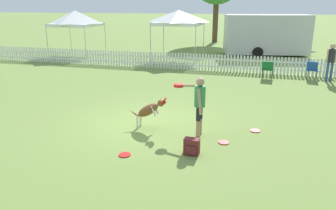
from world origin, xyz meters
TOP-DOWN VIEW (x-y plane):
  - ground_plane at (0.00, 0.00)m, footprint 240.00×240.00m
  - handler_person at (1.56, -0.49)m, footprint 0.91×0.71m
  - leaping_dog at (0.22, -0.41)m, footprint 1.13×0.35m
  - frisbee_near_handler at (3.03, 0.17)m, footprint 0.27×0.27m
  - frisbee_near_dog at (0.23, -2.16)m, footprint 0.27×0.27m
  - frisbee_midfield at (2.30, -0.85)m, footprint 0.27×0.27m
  - backpack_on_grass at (1.67, -1.69)m, footprint 0.35×0.25m
  - picket_fence at (0.00, 8.20)m, footprint 26.48×0.04m
  - folding_chair_blue_left at (5.31, 7.48)m, footprint 0.57×0.58m
  - folding_chair_center at (3.36, 7.08)m, footprint 0.54×0.56m
  - canopy_tent_main at (-8.93, 11.39)m, footprint 2.80×2.80m
  - canopy_tent_secondary at (-1.94, 11.37)m, footprint 2.73×2.73m
  - spectator_standing at (5.98, 7.22)m, footprint 0.41×0.27m
  - equipment_trailer at (3.24, 14.64)m, footprint 6.27×3.22m

SIDE VIEW (x-z plane):
  - ground_plane at x=0.00m, z-range 0.00..0.00m
  - frisbee_near_handler at x=3.03m, z-range 0.00..0.02m
  - frisbee_near_dog at x=0.23m, z-range 0.00..0.02m
  - frisbee_midfield at x=2.30m, z-range 0.00..0.02m
  - backpack_on_grass at x=1.67m, z-range 0.00..0.37m
  - picket_fence at x=0.00m, z-range 0.00..0.86m
  - folding_chair_center at x=3.36m, z-range 0.08..0.90m
  - folding_chair_blue_left at x=5.31m, z-range 0.08..0.91m
  - leaping_dog at x=0.22m, z-range 0.08..1.00m
  - handler_person at x=1.56m, z-range 0.19..1.72m
  - spectator_standing at x=5.98m, z-range 0.18..1.85m
  - equipment_trailer at x=3.24m, z-range 0.07..2.72m
  - canopy_tent_main at x=-8.93m, z-range 0.95..3.86m
  - canopy_tent_secondary at x=-1.94m, z-range 1.04..3.99m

